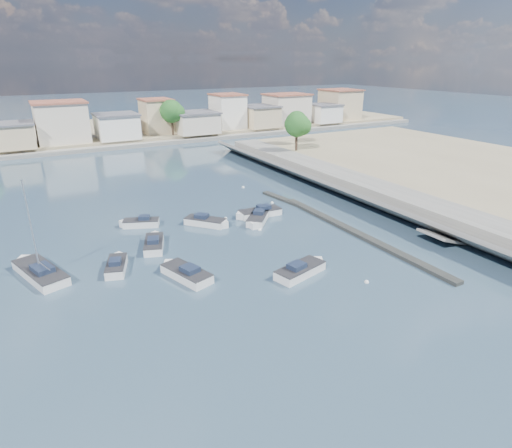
{
  "coord_description": "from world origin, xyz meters",
  "views": [
    {
      "loc": [
        -23.41,
        -22.41,
        17.89
      ],
      "look_at": [
        -2.8,
        14.83,
        1.4
      ],
      "focal_mm": 30.0,
      "sensor_mm": 36.0,
      "label": 1
    }
  ],
  "objects_px": {
    "motorboat_g": "(207,222)",
    "motorboat_b": "(117,265)",
    "motorboat_f": "(139,223)",
    "sailboat": "(39,271)",
    "motorboat_e": "(154,244)",
    "motorboat_d": "(258,219)",
    "motorboat_h": "(302,270)",
    "motorboat_a": "(185,273)",
    "motorboat_c": "(258,213)"
  },
  "relations": [
    {
      "from": "motorboat_c",
      "to": "motorboat_f",
      "type": "relative_size",
      "value": 1.31
    },
    {
      "from": "motorboat_a",
      "to": "sailboat",
      "type": "bearing_deg",
      "value": 149.91
    },
    {
      "from": "motorboat_a",
      "to": "sailboat",
      "type": "xyz_separation_m",
      "value": [
        -11.15,
        6.46,
        0.03
      ]
    },
    {
      "from": "motorboat_b",
      "to": "motorboat_f",
      "type": "bearing_deg",
      "value": 64.68
    },
    {
      "from": "motorboat_a",
      "to": "motorboat_e",
      "type": "relative_size",
      "value": 1.13
    },
    {
      "from": "motorboat_f",
      "to": "motorboat_h",
      "type": "distance_m",
      "value": 20.89
    },
    {
      "from": "motorboat_a",
      "to": "motorboat_f",
      "type": "distance_m",
      "value": 14.05
    },
    {
      "from": "motorboat_g",
      "to": "sailboat",
      "type": "distance_m",
      "value": 18.26
    },
    {
      "from": "motorboat_d",
      "to": "motorboat_f",
      "type": "bearing_deg",
      "value": 156.49
    },
    {
      "from": "motorboat_c",
      "to": "motorboat_f",
      "type": "distance_m",
      "value": 13.98
    },
    {
      "from": "motorboat_e",
      "to": "motorboat_g",
      "type": "xyz_separation_m",
      "value": [
        7.12,
        3.03,
        0.0
      ]
    },
    {
      "from": "motorboat_b",
      "to": "motorboat_e",
      "type": "distance_m",
      "value": 5.43
    },
    {
      "from": "motorboat_h",
      "to": "sailboat",
      "type": "xyz_separation_m",
      "value": [
        -20.49,
        10.94,
        0.03
      ]
    },
    {
      "from": "motorboat_h",
      "to": "sailboat",
      "type": "relative_size",
      "value": 0.62
    },
    {
      "from": "motorboat_b",
      "to": "motorboat_h",
      "type": "relative_size",
      "value": 0.8
    },
    {
      "from": "motorboat_e",
      "to": "motorboat_f",
      "type": "height_order",
      "value": "same"
    },
    {
      "from": "motorboat_e",
      "to": "sailboat",
      "type": "distance_m",
      "value": 10.72
    },
    {
      "from": "motorboat_d",
      "to": "motorboat_f",
      "type": "xyz_separation_m",
      "value": [
        -12.45,
        5.41,
        0.0
      ]
    },
    {
      "from": "motorboat_e",
      "to": "sailboat",
      "type": "relative_size",
      "value": 0.56
    },
    {
      "from": "motorboat_b",
      "to": "motorboat_a",
      "type": "bearing_deg",
      "value": -41.98
    },
    {
      "from": "motorboat_c",
      "to": "sailboat",
      "type": "height_order",
      "value": "sailboat"
    },
    {
      "from": "motorboat_a",
      "to": "motorboat_d",
      "type": "height_order",
      "value": "same"
    },
    {
      "from": "sailboat",
      "to": "motorboat_h",
      "type": "bearing_deg",
      "value": -28.1
    },
    {
      "from": "sailboat",
      "to": "motorboat_b",
      "type": "bearing_deg",
      "value": -18.28
    },
    {
      "from": "motorboat_b",
      "to": "motorboat_d",
      "type": "distance_m",
      "value": 17.54
    },
    {
      "from": "motorboat_c",
      "to": "motorboat_h",
      "type": "relative_size",
      "value": 1.03
    },
    {
      "from": "motorboat_e",
      "to": "motorboat_h",
      "type": "height_order",
      "value": "same"
    },
    {
      "from": "motorboat_a",
      "to": "sailboat",
      "type": "relative_size",
      "value": 0.63
    },
    {
      "from": "motorboat_d",
      "to": "motorboat_e",
      "type": "distance_m",
      "value": 12.67
    },
    {
      "from": "motorboat_c",
      "to": "motorboat_f",
      "type": "bearing_deg",
      "value": 165.21
    },
    {
      "from": "motorboat_a",
      "to": "motorboat_h",
      "type": "bearing_deg",
      "value": -25.63
    },
    {
      "from": "motorboat_h",
      "to": "sailboat",
      "type": "height_order",
      "value": "sailboat"
    },
    {
      "from": "motorboat_f",
      "to": "sailboat",
      "type": "distance_m",
      "value": 13.24
    },
    {
      "from": "motorboat_f",
      "to": "motorboat_h",
      "type": "height_order",
      "value": "same"
    },
    {
      "from": "motorboat_c",
      "to": "motorboat_e",
      "type": "distance_m",
      "value": 14.0
    },
    {
      "from": "motorboat_a",
      "to": "motorboat_f",
      "type": "bearing_deg",
      "value": 91.25
    },
    {
      "from": "motorboat_b",
      "to": "motorboat_e",
      "type": "relative_size",
      "value": 0.89
    },
    {
      "from": "motorboat_d",
      "to": "sailboat",
      "type": "bearing_deg",
      "value": -174.67
    },
    {
      "from": "motorboat_c",
      "to": "motorboat_b",
      "type": "bearing_deg",
      "value": -161.39
    },
    {
      "from": "motorboat_g",
      "to": "motorboat_b",
      "type": "bearing_deg",
      "value": -151.61
    },
    {
      "from": "motorboat_d",
      "to": "motorboat_h",
      "type": "xyz_separation_m",
      "value": [
        -2.8,
        -13.12,
        0.0
      ]
    },
    {
      "from": "motorboat_g",
      "to": "motorboat_h",
      "type": "relative_size",
      "value": 0.85
    },
    {
      "from": "motorboat_b",
      "to": "motorboat_g",
      "type": "xyz_separation_m",
      "value": [
        11.51,
        6.22,
        0.0
      ]
    },
    {
      "from": "motorboat_c",
      "to": "motorboat_h",
      "type": "xyz_separation_m",
      "value": [
        -3.87,
        -14.96,
        -0.0
      ]
    },
    {
      "from": "motorboat_a",
      "to": "motorboat_g",
      "type": "xyz_separation_m",
      "value": [
        6.63,
        10.61,
        0.0
      ]
    },
    {
      "from": "motorboat_f",
      "to": "motorboat_g",
      "type": "height_order",
      "value": "same"
    },
    {
      "from": "motorboat_c",
      "to": "motorboat_g",
      "type": "xyz_separation_m",
      "value": [
        -6.58,
        0.13,
        0.0
      ]
    },
    {
      "from": "motorboat_h",
      "to": "motorboat_g",
      "type": "bearing_deg",
      "value": 100.18
    },
    {
      "from": "sailboat",
      "to": "motorboat_c",
      "type": "bearing_deg",
      "value": 9.37
    },
    {
      "from": "motorboat_a",
      "to": "motorboat_e",
      "type": "distance_m",
      "value": 7.59
    }
  ]
}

